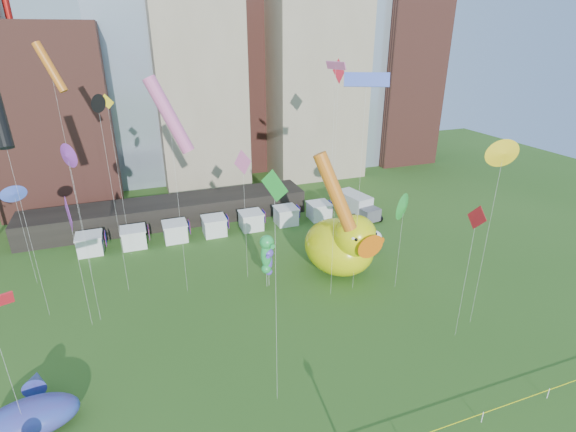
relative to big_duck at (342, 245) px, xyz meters
name	(u,v)px	position (x,y,z in m)	size (l,w,h in m)	color
skyline	(183,53)	(-9.84, 39.74, 17.99)	(101.00, 23.00, 68.00)	brown
pavilion	(170,212)	(-16.09, 20.68, -1.85)	(38.00, 6.00, 3.20)	black
vendor_tents	(214,226)	(-11.07, 14.68, -2.34)	(33.24, 2.80, 2.40)	white
big_duck	(342,245)	(0.00, 0.00, 0.00)	(8.45, 10.36, 7.51)	#E2E30B
small_duck	(369,241)	(5.30, 3.26, -2.01)	(3.71, 4.39, 3.13)	white
seahorse_green	(266,251)	(-8.55, 0.03, 0.72)	(1.75, 2.03, 5.96)	silver
seahorse_purple	(269,259)	(-8.29, 0.13, -0.29)	(1.38, 1.54, 4.47)	silver
whale_inflatable	(32,414)	(-28.51, -11.21, -2.26)	(6.01, 7.60, 2.60)	#48338B
box_truck	(356,205)	(9.42, 13.91, -1.85)	(4.05, 7.70, 3.11)	silver
kite_0	(476,220)	(4.51, -13.21, 7.56)	(0.13, 2.12, 12.30)	silver
kite_1	(243,164)	(-9.91, 2.74, 9.19)	(2.12, 1.58, 14.15)	silver
kite_3	(275,195)	(-12.46, -14.54, 12.27)	(1.12, 1.61, 17.26)	silver
kite_4	(504,154)	(7.01, -12.23, 12.39)	(2.20, 0.39, 16.96)	silver
kite_5	(367,81)	(-0.28, -3.28, 17.23)	(3.71, 2.15, 21.37)	silver
kite_6	(335,192)	(-2.90, -3.47, 7.52)	(4.17, 3.83, 14.72)	silver
kite_7	(67,156)	(-24.73, 0.06, 12.07)	(1.14, 1.78, 16.50)	silver
kite_9	(169,115)	(-16.46, 2.11, 14.41)	(4.07, 2.77, 21.24)	silver
kite_10	(98,104)	(-22.13, 4.42, 15.31)	(0.91, 1.48, 19.64)	silver
kite_11	(404,207)	(3.95, -4.66, 5.56)	(2.17, 1.79, 10.27)	silver
kite_12	(108,112)	(-21.63, 12.49, 13.42)	(1.41, 0.67, 18.68)	silver
kite_13	(14,194)	(-31.21, 9.22, 6.56)	(1.55, 0.88, 10.85)	silver
kite_14	(50,68)	(-25.91, 9.95, 18.06)	(2.67, 2.09, 23.81)	silver
kite_15	(69,215)	(-25.43, -0.52, 7.34)	(0.71, 2.88, 12.38)	silver
kite_16	(339,75)	(4.42, 11.38, 16.41)	(2.42, 1.68, 21.72)	silver
kite_17	(336,68)	(-0.36, 2.57, 17.86)	(1.18, 2.41, 21.95)	silver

